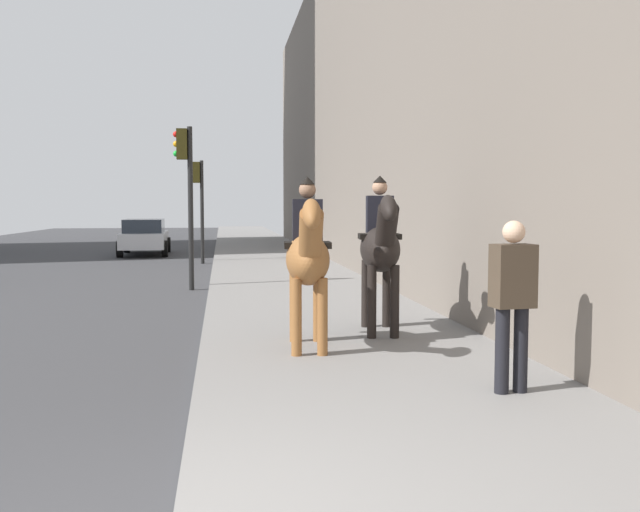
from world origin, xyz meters
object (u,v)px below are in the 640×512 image
at_px(mounted_horse_near, 308,256).
at_px(pedestrian_greeting, 513,294).
at_px(mounted_horse_far, 380,246).
at_px(car_near_lane, 145,236).
at_px(traffic_light_near_curb, 186,181).
at_px(traffic_light_far_curb, 199,194).

bearing_deg(mounted_horse_near, pedestrian_greeting, 40.74).
height_order(mounted_horse_far, pedestrian_greeting, mounted_horse_far).
distance_m(mounted_horse_far, car_near_lane, 19.52).
relative_size(pedestrian_greeting, car_near_lane, 0.37).
bearing_deg(traffic_light_near_curb, mounted_horse_far, -155.12).
bearing_deg(mounted_horse_far, traffic_light_near_curb, -148.71).
height_order(mounted_horse_far, traffic_light_far_curb, traffic_light_far_curb).
height_order(traffic_light_near_curb, traffic_light_far_curb, traffic_light_near_curb).
distance_m(mounted_horse_far, pedestrian_greeting, 3.38).
distance_m(car_near_lane, traffic_light_far_curb, 5.47).
bearing_deg(traffic_light_far_curb, traffic_light_near_curb, 179.63).
bearing_deg(mounted_horse_far, pedestrian_greeting, 15.91).
relative_size(mounted_horse_far, traffic_light_near_curb, 0.60).
relative_size(mounted_horse_far, traffic_light_far_curb, 0.65).
height_order(pedestrian_greeting, car_near_lane, pedestrian_greeting).
height_order(car_near_lane, traffic_light_near_curb, traffic_light_near_curb).
relative_size(mounted_horse_far, pedestrian_greeting, 1.34).
height_order(pedestrian_greeting, traffic_light_near_curb, traffic_light_near_curb).
bearing_deg(pedestrian_greeting, mounted_horse_far, 4.54).
relative_size(pedestrian_greeting, traffic_light_far_curb, 0.49).
distance_m(mounted_horse_near, car_near_lane, 20.19).
relative_size(mounted_horse_far, car_near_lane, 0.50).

